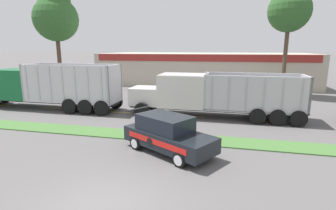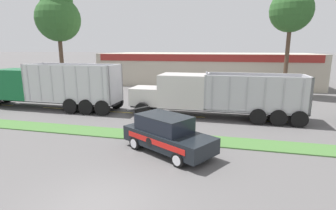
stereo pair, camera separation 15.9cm
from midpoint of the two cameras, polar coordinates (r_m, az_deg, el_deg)
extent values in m
plane|color=#5B5959|center=(8.80, -15.18, -20.87)|extent=(600.00, 600.00, 0.00)
cube|color=#477538|center=(14.41, -2.48, -6.88)|extent=(120.00, 1.59, 0.06)
cube|color=yellow|center=(23.01, -23.60, -0.70)|extent=(2.40, 0.14, 0.01)
cube|color=yellow|center=(20.27, -11.25, -1.53)|extent=(2.40, 0.14, 0.01)
cube|color=yellow|center=(18.73, 3.99, -2.46)|extent=(2.40, 0.14, 0.01)
cube|color=yellow|center=(18.68, 20.59, -3.27)|extent=(2.40, 0.14, 0.01)
cube|color=black|center=(18.71, 9.40, -0.73)|extent=(11.87, 1.40, 0.18)
cube|color=silver|center=(19.48, -4.87, 2.05)|extent=(2.19, 2.08, 1.25)
cube|color=#B7B7BC|center=(19.85, -7.96, 2.16)|extent=(0.06, 1.78, 1.06)
cube|color=silver|center=(18.74, 2.99, 3.25)|extent=(3.21, 2.54, 2.27)
cube|color=black|center=(19.03, -1.83, 4.61)|extent=(0.04, 2.16, 1.02)
cylinder|color=silver|center=(17.60, 8.03, 4.92)|extent=(0.14, 0.14, 1.43)
cube|color=#B7B7BC|center=(18.71, 17.69, -0.68)|extent=(6.46, 2.54, 0.12)
cube|color=#B7B7BC|center=(18.50, 8.15, 3.28)|extent=(0.16, 2.54, 2.30)
cube|color=#B7B7BC|center=(19.03, 27.41, 2.26)|extent=(0.16, 2.54, 2.30)
cube|color=#B7B7BC|center=(17.33, 18.22, 2.18)|extent=(6.46, 0.16, 2.30)
cube|color=#B7B7BC|center=(19.67, 17.66, 3.35)|extent=(6.46, 0.16, 2.30)
cube|color=#A3A3A8|center=(17.20, 9.28, 2.56)|extent=(0.10, 0.04, 2.19)
cube|color=#A3A3A8|center=(17.16, 12.86, 2.40)|extent=(0.10, 0.04, 2.19)
cube|color=#A3A3A8|center=(17.19, 16.46, 2.22)|extent=(0.10, 0.04, 2.19)
cube|color=#A3A3A8|center=(17.29, 20.02, 2.03)|extent=(0.10, 0.04, 2.19)
cube|color=#A3A3A8|center=(17.45, 23.53, 1.84)|extent=(0.10, 0.04, 2.19)
cube|color=#A3A3A8|center=(17.68, 26.96, 1.65)|extent=(0.10, 0.04, 2.19)
cylinder|color=black|center=(18.48, -6.02, -1.08)|extent=(1.02, 0.30, 1.02)
cylinder|color=black|center=(20.80, -3.77, 0.46)|extent=(1.02, 0.30, 1.02)
cylinder|color=black|center=(17.98, 26.31, -2.68)|extent=(1.02, 0.30, 1.02)
cylinder|color=black|center=(20.35, 24.79, -0.92)|extent=(1.02, 0.30, 1.02)
cylinder|color=black|center=(17.74, 22.53, -2.53)|extent=(1.02, 0.30, 1.02)
cylinder|color=black|center=(20.14, 21.44, -0.76)|extent=(1.02, 0.30, 1.02)
cylinder|color=black|center=(17.58, 18.66, -2.36)|extent=(1.02, 0.30, 1.02)
cylinder|color=black|center=(20.00, 18.03, -0.60)|extent=(1.02, 0.30, 1.02)
cube|color=black|center=(23.31, -25.32, 0.92)|extent=(12.32, 1.32, 0.18)
cube|color=#146033|center=(24.76, -30.14, 4.02)|extent=(2.95, 2.40, 2.35)
cube|color=black|center=(25.76, -32.67, 4.92)|extent=(0.04, 2.04, 1.06)
cylinder|color=silver|center=(23.04, -28.80, 5.77)|extent=(0.14, 0.14, 1.67)
cube|color=silver|center=(21.79, -20.05, 1.05)|extent=(7.18, 2.40, 0.12)
cube|color=silver|center=(23.69, -27.45, 4.65)|extent=(0.16, 2.40, 2.77)
cube|color=silver|center=(19.87, -11.81, 4.57)|extent=(0.16, 2.40, 2.77)
cube|color=silver|center=(20.66, -22.01, 4.22)|extent=(7.18, 0.16, 2.77)
cube|color=silver|center=(22.51, -18.76, 5.05)|extent=(7.18, 0.16, 2.77)
cube|color=#B2B2B7|center=(22.50, -28.61, 4.20)|extent=(0.10, 0.04, 2.63)
cube|color=#B2B2B7|center=(21.83, -26.59, 4.20)|extent=(0.10, 0.04, 2.63)
cube|color=#B2B2B7|center=(21.19, -24.45, 4.19)|extent=(0.10, 0.04, 2.63)
cube|color=#B2B2B7|center=(20.58, -22.17, 4.18)|extent=(0.10, 0.04, 2.63)
cube|color=#B2B2B7|center=(20.01, -19.77, 4.16)|extent=(0.10, 0.04, 2.63)
cube|color=#B2B2B7|center=(19.47, -17.22, 4.13)|extent=(0.10, 0.04, 2.63)
cube|color=#B2B2B7|center=(18.97, -14.54, 4.08)|extent=(0.10, 0.04, 2.63)
cylinder|color=black|center=(27.56, -32.08, 1.61)|extent=(1.12, 0.30, 1.12)
cylinder|color=black|center=(19.34, -14.46, -0.66)|extent=(1.12, 0.30, 1.12)
cylinder|color=black|center=(21.40, -11.56, 0.70)|extent=(1.12, 0.30, 1.12)
cylinder|color=black|center=(19.97, -17.77, -0.46)|extent=(1.12, 0.30, 1.12)
cylinder|color=black|center=(21.97, -14.64, 0.85)|extent=(1.12, 0.30, 1.12)
cylinder|color=black|center=(20.66, -20.86, -0.27)|extent=(1.12, 0.30, 1.12)
cylinder|color=black|center=(22.60, -17.56, 0.98)|extent=(1.12, 0.30, 1.12)
cube|color=black|center=(12.19, -0.14, -7.34)|extent=(4.76, 3.81, 0.70)
cube|color=black|center=(12.15, -1.06, -3.99)|extent=(2.92, 2.60, 0.68)
cube|color=black|center=(12.06, -1.07, -2.35)|extent=(2.92, 2.60, 0.04)
cube|color=black|center=(13.39, -6.75, -0.78)|extent=(0.90, 1.33, 0.03)
cube|color=red|center=(11.57, -3.27, -8.08)|extent=(3.09, 1.83, 0.25)
cylinder|color=black|center=(11.82, -4.39, -8.00)|extent=(0.34, 0.20, 0.39)
cylinder|color=black|center=(10.86, 2.07, -11.86)|extent=(0.64, 0.49, 0.62)
cylinder|color=silver|center=(10.79, 1.69, -12.03)|extent=(0.38, 0.23, 0.44)
cylinder|color=black|center=(12.09, 7.52, -9.39)|extent=(0.64, 0.49, 0.62)
cylinder|color=silver|center=(12.17, 7.82, -9.25)|extent=(0.38, 0.23, 0.44)
cylinder|color=black|center=(12.73, -7.39, -8.25)|extent=(0.64, 0.49, 0.62)
cylinder|color=silver|center=(12.67, -7.77, -8.36)|extent=(0.38, 0.23, 0.44)
cylinder|color=black|center=(13.80, -1.86, -6.52)|extent=(0.64, 0.49, 0.62)
cylinder|color=silver|center=(13.87, -1.54, -6.42)|extent=(0.38, 0.23, 0.44)
cube|color=#BCB29E|center=(37.43, 7.87, 7.98)|extent=(27.36, 12.00, 4.09)
cube|color=maroon|center=(31.33, 6.88, 10.12)|extent=(25.99, 0.10, 0.80)
cylinder|color=brown|center=(39.89, -22.70, 9.50)|extent=(0.54, 0.54, 6.98)
sphere|color=#2D5B28|center=(40.06, -23.32, 16.82)|extent=(5.94, 5.94, 5.94)
sphere|color=#2D5B28|center=(40.36, -23.62, 20.17)|extent=(4.16, 4.16, 4.16)
cylinder|color=brown|center=(29.07, 23.92, 8.92)|extent=(0.39, 0.39, 7.18)
sphere|color=#2D5B28|center=(29.27, 24.76, 18.13)|extent=(4.07, 4.07, 4.07)
camera|label=1|loc=(0.08, -90.30, -0.06)|focal=28.00mm
camera|label=2|loc=(0.08, 89.70, 0.06)|focal=28.00mm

